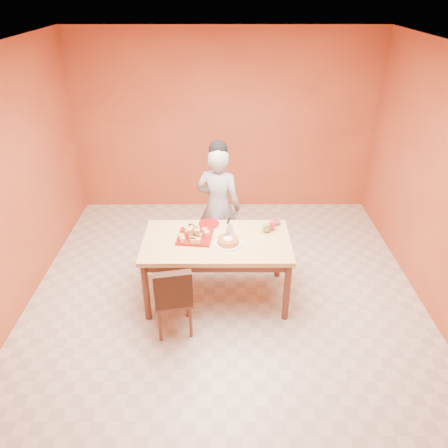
{
  "coord_description": "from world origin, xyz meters",
  "views": [
    {
      "loc": [
        -0.02,
        -3.9,
        3.23
      ],
      "look_at": [
        -0.01,
        0.3,
        0.87
      ],
      "focal_mm": 35.0,
      "sensor_mm": 36.0,
      "label": 1
    }
  ],
  "objects_px": {
    "pastry_platter": "(195,237)",
    "red_dinner_plate": "(209,224)",
    "magenta_glass": "(272,226)",
    "checker_tin": "(276,223)",
    "dining_table": "(217,247)",
    "dining_chair": "(173,297)",
    "sponge_cake": "(228,241)",
    "person": "(218,207)",
    "egg_ornament": "(267,227)"
  },
  "relations": [
    {
      "from": "pastry_platter",
      "to": "red_dinner_plate",
      "type": "relative_size",
      "value": 1.54
    },
    {
      "from": "magenta_glass",
      "to": "checker_tin",
      "type": "distance_m",
      "value": 0.14
    },
    {
      "from": "dining_table",
      "to": "magenta_glass",
      "type": "bearing_deg",
      "value": 20.0
    },
    {
      "from": "dining_chair",
      "to": "sponge_cake",
      "type": "xyz_separation_m",
      "value": [
        0.56,
        0.48,
        0.36
      ]
    },
    {
      "from": "dining_table",
      "to": "pastry_platter",
      "type": "relative_size",
      "value": 4.33
    },
    {
      "from": "dining_table",
      "to": "person",
      "type": "height_order",
      "value": "person"
    },
    {
      "from": "dining_table",
      "to": "red_dinner_plate",
      "type": "xyz_separation_m",
      "value": [
        -0.09,
        0.35,
        0.1
      ]
    },
    {
      "from": "egg_ornament",
      "to": "magenta_glass",
      "type": "bearing_deg",
      "value": 61.54
    },
    {
      "from": "dining_chair",
      "to": "person",
      "type": "distance_m",
      "value": 1.45
    },
    {
      "from": "person",
      "to": "red_dinner_plate",
      "type": "xyz_separation_m",
      "value": [
        -0.11,
        -0.42,
        -0.0
      ]
    },
    {
      "from": "red_dinner_plate",
      "to": "egg_ornament",
      "type": "height_order",
      "value": "egg_ornament"
    },
    {
      "from": "egg_ornament",
      "to": "dining_chair",
      "type": "bearing_deg",
      "value": -123.13
    },
    {
      "from": "red_dinner_plate",
      "to": "dining_chair",
      "type": "bearing_deg",
      "value": -110.82
    },
    {
      "from": "pastry_platter",
      "to": "egg_ornament",
      "type": "xyz_separation_m",
      "value": [
        0.79,
        0.12,
        0.05
      ]
    },
    {
      "from": "person",
      "to": "red_dinner_plate",
      "type": "bearing_deg",
      "value": 92.39
    },
    {
      "from": "pastry_platter",
      "to": "egg_ornament",
      "type": "distance_m",
      "value": 0.8
    },
    {
      "from": "red_dinner_plate",
      "to": "egg_ornament",
      "type": "relative_size",
      "value": 1.97
    },
    {
      "from": "dining_table",
      "to": "magenta_glass",
      "type": "xyz_separation_m",
      "value": [
        0.62,
        0.23,
        0.14
      ]
    },
    {
      "from": "person",
      "to": "egg_ornament",
      "type": "distance_m",
      "value": 0.81
    },
    {
      "from": "checker_tin",
      "to": "red_dinner_plate",
      "type": "bearing_deg",
      "value": 180.0
    },
    {
      "from": "dining_table",
      "to": "pastry_platter",
      "type": "xyz_separation_m",
      "value": [
        -0.24,
        0.05,
        0.11
      ]
    },
    {
      "from": "person",
      "to": "red_dinner_plate",
      "type": "height_order",
      "value": "person"
    },
    {
      "from": "red_dinner_plate",
      "to": "checker_tin",
      "type": "xyz_separation_m",
      "value": [
        0.77,
        0.0,
        0.01
      ]
    },
    {
      "from": "pastry_platter",
      "to": "magenta_glass",
      "type": "xyz_separation_m",
      "value": [
        0.86,
        0.18,
        0.04
      ]
    },
    {
      "from": "person",
      "to": "checker_tin",
      "type": "distance_m",
      "value": 0.79
    },
    {
      "from": "red_dinner_plate",
      "to": "egg_ornament",
      "type": "bearing_deg",
      "value": -15.78
    },
    {
      "from": "pastry_platter",
      "to": "checker_tin",
      "type": "bearing_deg",
      "value": 18.11
    },
    {
      "from": "pastry_platter",
      "to": "magenta_glass",
      "type": "distance_m",
      "value": 0.88
    },
    {
      "from": "dining_table",
      "to": "egg_ornament",
      "type": "distance_m",
      "value": 0.6
    },
    {
      "from": "dining_table",
      "to": "checker_tin",
      "type": "bearing_deg",
      "value": 27.24
    },
    {
      "from": "red_dinner_plate",
      "to": "dining_table",
      "type": "bearing_deg",
      "value": -75.07
    },
    {
      "from": "dining_table",
      "to": "person",
      "type": "bearing_deg",
      "value": 88.99
    },
    {
      "from": "magenta_glass",
      "to": "dining_table",
      "type": "bearing_deg",
      "value": -160.0
    },
    {
      "from": "dining_table",
      "to": "pastry_platter",
      "type": "height_order",
      "value": "pastry_platter"
    },
    {
      "from": "dining_chair",
      "to": "egg_ornament",
      "type": "xyz_separation_m",
      "value": [
        0.99,
        0.73,
        0.39
      ]
    },
    {
      "from": "checker_tin",
      "to": "egg_ornament",
      "type": "bearing_deg",
      "value": -124.73
    },
    {
      "from": "egg_ornament",
      "to": "checker_tin",
      "type": "xyz_separation_m",
      "value": [
        0.13,
        0.18,
        -0.05
      ]
    },
    {
      "from": "sponge_cake",
      "to": "egg_ornament",
      "type": "relative_size",
      "value": 1.91
    },
    {
      "from": "egg_ornament",
      "to": "magenta_glass",
      "type": "height_order",
      "value": "egg_ornament"
    },
    {
      "from": "checker_tin",
      "to": "magenta_glass",
      "type": "bearing_deg",
      "value": -115.4
    },
    {
      "from": "magenta_glass",
      "to": "person",
      "type": "bearing_deg",
      "value": 138.0
    },
    {
      "from": "egg_ornament",
      "to": "sponge_cake",
      "type": "bearing_deg",
      "value": -129.7
    },
    {
      "from": "pastry_platter",
      "to": "sponge_cake",
      "type": "bearing_deg",
      "value": -19.58
    },
    {
      "from": "dining_chair",
      "to": "egg_ornament",
      "type": "relative_size",
      "value": 6.89
    },
    {
      "from": "checker_tin",
      "to": "dining_chair",
      "type": "bearing_deg",
      "value": -140.84
    },
    {
      "from": "pastry_platter",
      "to": "sponge_cake",
      "type": "distance_m",
      "value": 0.38
    },
    {
      "from": "red_dinner_plate",
      "to": "sponge_cake",
      "type": "distance_m",
      "value": 0.48
    },
    {
      "from": "sponge_cake",
      "to": "magenta_glass",
      "type": "height_order",
      "value": "magenta_glass"
    },
    {
      "from": "dining_table",
      "to": "person",
      "type": "relative_size",
      "value": 1.04
    },
    {
      "from": "dining_table",
      "to": "sponge_cake",
      "type": "height_order",
      "value": "sponge_cake"
    }
  ]
}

